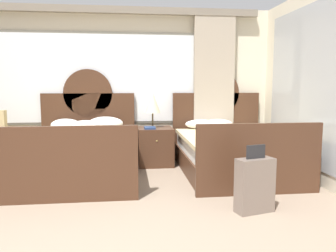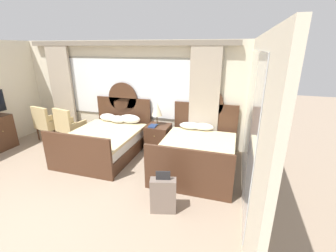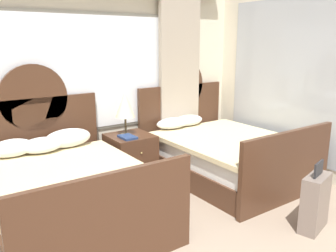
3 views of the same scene
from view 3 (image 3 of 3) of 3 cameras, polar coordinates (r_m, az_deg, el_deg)
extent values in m
cube|color=beige|center=(4.75, -20.03, 6.28)|extent=(6.22, 0.07, 2.70)
cube|color=#646054|center=(4.69, -20.01, 7.68)|extent=(3.84, 0.02, 1.60)
cube|color=white|center=(4.69, -19.98, 7.68)|extent=(3.76, 0.02, 1.52)
cube|color=tan|center=(5.56, 1.88, 7.55)|extent=(0.73, 0.08, 2.60)
cube|color=#B2B7BC|center=(5.14, 22.83, 6.54)|extent=(0.01, 2.94, 2.27)
cube|color=#472B1C|center=(3.98, -15.89, -12.92)|extent=(1.51, 2.02, 0.30)
cube|color=white|center=(3.87, -16.15, -9.37)|extent=(1.45, 1.92, 0.23)
cube|color=beige|center=(3.74, -15.89, -7.72)|extent=(1.55, 1.82, 0.06)
cube|color=#472B1C|center=(4.75, -20.44, -2.93)|extent=(1.59, 0.06, 1.21)
cylinder|color=#472B1C|center=(4.62, -21.06, 4.29)|extent=(0.83, 0.06, 0.83)
cube|color=#472B1C|center=(2.98, -9.33, -15.63)|extent=(1.59, 0.06, 0.90)
ellipsoid|color=white|center=(4.41, -24.02, -3.29)|extent=(0.48, 0.26, 0.21)
ellipsoid|color=white|center=(4.45, -19.86, -2.94)|extent=(0.50, 0.32, 0.18)
ellipsoid|color=white|center=(4.57, -15.99, -1.89)|extent=(0.58, 0.28, 0.23)
cube|color=#472B1C|center=(5.10, 9.19, -6.51)|extent=(1.51, 2.02, 0.30)
cube|color=white|center=(5.01, 9.31, -3.65)|extent=(1.45, 1.92, 0.23)
cube|color=beige|center=(4.92, 10.02, -2.23)|extent=(1.55, 1.82, 0.06)
cube|color=#472B1C|center=(5.72, 2.13, 0.68)|extent=(1.59, 0.06, 1.21)
cylinder|color=#472B1C|center=(5.62, 2.19, 6.72)|extent=(0.83, 0.06, 0.83)
cube|color=#472B1C|center=(4.36, 18.91, -6.47)|extent=(1.59, 0.06, 0.90)
ellipsoid|color=white|center=(5.34, 0.77, 0.48)|extent=(0.55, 0.31, 0.16)
ellipsoid|color=white|center=(5.53, 3.30, 0.93)|extent=(0.52, 0.29, 0.16)
cube|color=#472B1C|center=(4.92, -6.12, -5.07)|extent=(0.58, 0.58, 0.64)
sphere|color=tan|center=(4.63, -4.35, -4.43)|extent=(0.02, 0.02, 0.02)
cylinder|color=brown|center=(4.84, -6.89, -1.33)|extent=(0.14, 0.14, 0.02)
cylinder|color=brown|center=(4.81, -6.93, 0.11)|extent=(0.03, 0.03, 0.23)
cone|color=beige|center=(4.75, -7.04, 3.55)|extent=(0.27, 0.27, 0.36)
cube|color=navy|center=(4.68, -6.62, -1.80)|extent=(0.18, 0.26, 0.03)
cube|color=#75665B|center=(3.94, 22.84, -11.45)|extent=(0.44, 0.28, 0.59)
cube|color=#232326|center=(3.81, 23.35, -6.44)|extent=(0.22, 0.08, 0.15)
cylinder|color=black|center=(3.92, 21.70, -15.89)|extent=(0.05, 0.03, 0.05)
cylinder|color=black|center=(4.20, 23.19, -13.96)|extent=(0.05, 0.03, 0.05)
camera|label=1|loc=(2.40, 92.41, -13.93)|focal=35.90mm
camera|label=2|loc=(4.27, 72.56, 12.97)|focal=24.47mm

